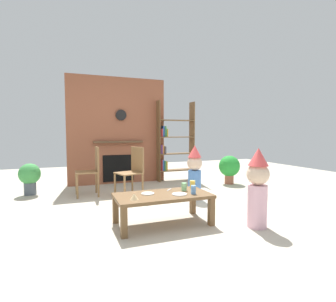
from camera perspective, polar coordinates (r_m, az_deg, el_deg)
The scene contains 17 objects.
ground_plane at distance 3.89m, azimuth 0.06°, elevation -13.36°, with size 12.00×12.00×0.00m, color #BCB29E.
brick_fireplace_feature at distance 6.16m, azimuth -10.89°, elevation 4.25°, with size 2.20×0.28×2.40m.
bookshelf at distance 6.33m, azimuth 0.91°, elevation 1.36°, with size 0.90×0.28×1.90m.
coffee_table at distance 3.39m, azimuth -1.14°, elevation -10.22°, with size 1.19×0.61×0.39m.
paper_cup_near_left at distance 3.56m, azimuth 3.49°, elevation -7.72°, with size 0.07×0.07×0.10m, color #8CD18C.
paper_cup_near_right at distance 3.38m, azimuth 5.50°, elevation -8.33°, with size 0.06×0.06×0.11m, color #669EE0.
paper_cup_center at distance 3.75m, azimuth 5.33°, elevation -7.17°, with size 0.07×0.07×0.10m, color #F2CC4C.
paper_plate_front at distance 3.39m, azimuth -4.39°, elevation -9.14°, with size 0.16×0.16×0.01m, color white.
paper_plate_rear at distance 3.35m, azimuth 2.46°, elevation -9.29°, with size 0.19×0.19×0.01m, color white.
birthday_cake_slice at distance 3.12m, azimuth -7.31°, elevation -9.73°, with size 0.10×0.10×0.07m, color #EAC68C.
table_fork at distance 3.61m, azimuth 0.27°, elevation -8.34°, with size 0.15×0.02×0.01m, color silver.
child_with_cone_hat at distance 3.42m, azimuth 18.81°, elevation -7.08°, with size 0.27×0.27×0.98m.
child_in_pink at distance 4.62m, azimuth 5.77°, elevation -4.27°, with size 0.26×0.26×0.94m.
dining_chair_left at distance 5.05m, azimuth -16.09°, elevation -3.53°, with size 0.40×0.40×0.90m.
dining_chair_middle at distance 4.79m, azimuth -7.56°, elevation -3.81°, with size 0.50×0.50×0.90m.
potted_plant_tall at distance 6.12m, azimuth 13.12°, elevation -3.39°, with size 0.47×0.47×0.64m.
potted_plant_short at distance 5.56m, azimuth -27.72°, elevation -4.82°, with size 0.39×0.39×0.59m.
Camera 1 is at (-1.34, -3.46, 1.17)m, focal length 28.21 mm.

